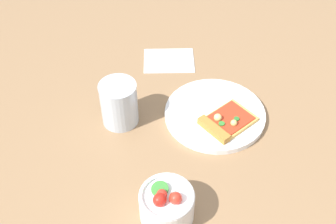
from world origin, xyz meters
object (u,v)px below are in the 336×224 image
object	(u,v)px
pizza_slice_main	(225,122)
soda_glass	(119,105)
salad_bowl	(167,204)
paper_napkin	(169,60)
plate	(215,114)

from	to	relation	value
pizza_slice_main	soda_glass	xyz separation A→B (m)	(0.23, 0.03, 0.03)
salad_bowl	soda_glass	distance (m)	0.27
salad_bowl	paper_napkin	bearing A→B (deg)	-77.24
pizza_slice_main	soda_glass	distance (m)	0.24
pizza_slice_main	paper_napkin	size ratio (longest dim) A/B	1.06
salad_bowl	paper_napkin	distance (m)	0.46
pizza_slice_main	paper_napkin	world-z (taller)	pizza_slice_main
salad_bowl	plate	bearing A→B (deg)	-99.64
plate	pizza_slice_main	distance (m)	0.05
plate	salad_bowl	size ratio (longest dim) A/B	2.27
plate	soda_glass	distance (m)	0.22
soda_glass	paper_napkin	xyz separation A→B (m)	(-0.06, -0.24, -0.05)
pizza_slice_main	salad_bowl	world-z (taller)	salad_bowl
plate	pizza_slice_main	world-z (taller)	pizza_slice_main
soda_glass	plate	bearing A→B (deg)	-163.52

